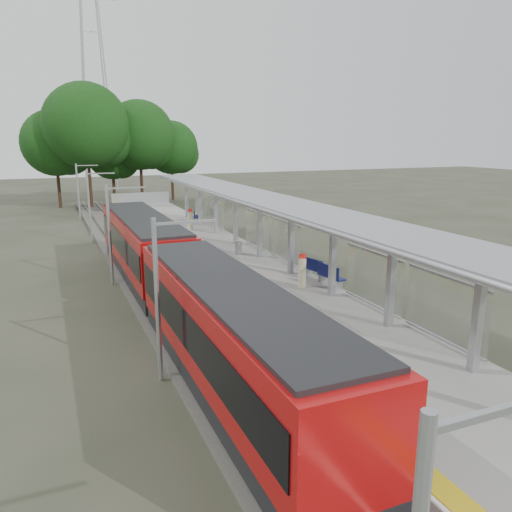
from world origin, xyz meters
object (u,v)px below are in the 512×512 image
Objects in this scene: bench_near at (330,275)px; info_pillar_far at (190,221)px; bench_mid at (314,268)px; info_pillar_near at (302,273)px; bench_far at (196,215)px; train at (175,276)px; litter_bin at (238,247)px.

info_pillar_far reaches higher than bench_near.
bench_mid is 1.60m from info_pillar_near.
bench_mid is at bearing 82.56° from bench_near.
info_pillar_near is at bearing -75.90° from bench_far.
train is 7.18m from bench_near.
litter_bin is (-1.54, 7.90, -0.14)m from bench_near.
info_pillar_near reaches higher than bench_mid.
info_pillar_near reaches higher than info_pillar_far.
bench_far reaches higher than litter_bin.
info_pillar_far reaches higher than litter_bin.
info_pillar_far is at bearing 112.01° from info_pillar_near.
bench_mid is at bearing -76.41° from litter_bin.
train is 17.79× the size of bench_mid.
train is at bearing -164.75° from info_pillar_near.
info_pillar_far reaches higher than bench_mid.
train is 20.39m from bench_far.
train reaches higher than info_pillar_far.
litter_bin is (-0.34, 7.41, -0.26)m from info_pillar_near.
litter_bin is (5.57, 6.98, -0.63)m from train.
bench_mid is 6.57m from litter_bin.
bench_far is at bearing 71.29° from train.
info_pillar_near is at bearing -4.22° from train.
bench_mid is at bearing -72.31° from bench_far.
litter_bin is (-0.97, -12.33, -0.14)m from bench_far.
litter_bin is (-1.54, 6.38, -0.12)m from bench_mid.
bench_mid is 0.98× the size of info_pillar_near.
info_pillar_near is (-1.20, 0.48, 0.13)m from bench_near.
bench_far is at bearing 85.50° from litter_bin.
bench_far is 1.94× the size of litter_bin.
info_pillar_far is at bearing 89.20° from bench_near.
bench_far is 12.37m from litter_bin.
info_pillar_far is (5.17, 16.05, -0.37)m from train.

